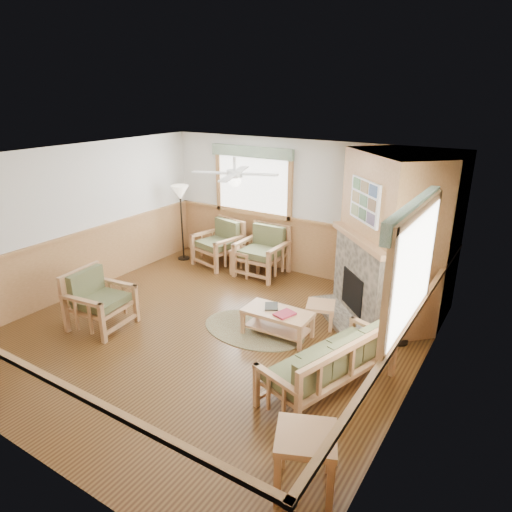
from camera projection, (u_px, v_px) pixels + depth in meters
The scene contains 24 objects.
floor at pixel (210, 334), 7.11m from camera, with size 6.00×6.00×0.01m, color #4D3015.
ceiling at pixel (204, 158), 6.18m from camera, with size 6.00×6.00×0.01m, color white.
wall_back at pixel (301, 209), 9.03m from camera, with size 6.00×0.02×2.70m, color silver.
wall_front at pixel (9, 343), 4.27m from camera, with size 6.00×0.02×2.70m, color silver.
wall_left at pixel (75, 222), 8.15m from camera, with size 0.02×6.00×2.70m, color silver.
wall_right at pixel (417, 300), 5.14m from camera, with size 0.02×6.00×2.70m, color silver.
wainscot at pixel (209, 302), 6.92m from camera, with size 6.00×6.00×1.10m, color #A97645, non-canonical shape.
fireplace at pixel (389, 239), 7.25m from camera, with size 2.20×2.20×2.70m, color #A97645, non-canonical shape.
window_back at pixel (253, 145), 9.14m from camera, with size 1.90×0.16×1.50m, color white, non-canonical shape.
window_right at pixel (423, 200), 4.60m from camera, with size 0.16×1.90×1.50m, color white, non-canonical shape.
ceiling_fan at pixel (234, 160), 6.28m from camera, with size 1.24×1.24×0.36m, color white, non-canonical shape.
sofa at pixel (329, 361), 5.63m from camera, with size 0.75×1.83×0.84m, color tan, non-canonical shape.
armchair_back_left at pixel (218, 243), 9.76m from camera, with size 0.85×0.85×0.96m, color tan, non-canonical shape.
armchair_back_right at pixel (262, 252), 9.21m from camera, with size 0.88×0.88×0.99m, color tan, non-canonical shape.
armchair_left at pixel (100, 300), 7.17m from camera, with size 0.82×0.82×0.93m, color tan, non-canonical shape.
coffee_table at pixel (277, 323), 6.98m from camera, with size 1.05×0.52×0.42m, color tan, non-canonical shape.
end_table_chairs at pixel (245, 262), 9.31m from camera, with size 0.47×0.45×0.53m, color tan, non-canonical shape.
end_table_sofa at pixel (305, 461), 4.27m from camera, with size 0.56×0.54×0.63m, color tan, non-canonical shape.
footstool at pixel (320, 315), 7.30m from camera, with size 0.44×0.44×0.38m, color tan, non-canonical shape.
braided_rug at pixel (254, 329), 7.22m from camera, with size 1.71×1.71×0.01m, color brown.
floor_lamp_left at pixel (182, 223), 9.95m from camera, with size 0.38×0.38×1.67m, color black, non-canonical shape.
floor_lamp_right at pixel (405, 286), 6.56m from camera, with size 0.42×0.42×1.83m, color black, non-canonical shape.
book_red at pixel (285, 313), 6.79m from camera, with size 0.22×0.30×0.03m, color maroon.
book_dark at pixel (271, 306), 7.03m from camera, with size 0.20×0.27×0.03m, color black.
Camera 1 is at (3.95, -4.91, 3.59)m, focal length 32.00 mm.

